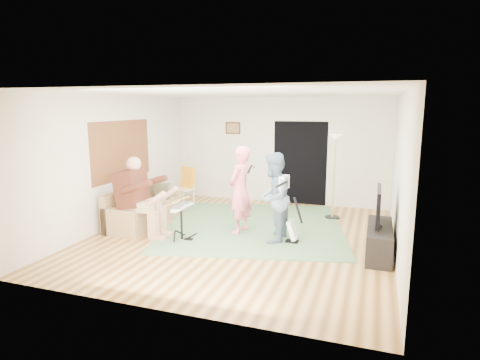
# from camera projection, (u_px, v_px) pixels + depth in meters

# --- Properties ---
(floor) EXTENTS (6.00, 6.00, 0.00)m
(floor) POSITION_uv_depth(u_px,v_px,m) (241.00, 237.00, 7.71)
(floor) COLOR brown
(floor) RESTS_ON ground
(walls) EXTENTS (5.50, 6.00, 2.70)m
(walls) POSITION_uv_depth(u_px,v_px,m) (241.00, 167.00, 7.46)
(walls) COLOR silver
(walls) RESTS_ON floor
(ceiling) EXTENTS (6.00, 6.00, 0.00)m
(ceiling) POSITION_uv_depth(u_px,v_px,m) (241.00, 93.00, 7.22)
(ceiling) COLOR white
(ceiling) RESTS_ON walls
(window_blinds) EXTENTS (0.00, 2.05, 2.05)m
(window_blinds) POSITION_uv_depth(u_px,v_px,m) (122.00, 150.00, 8.49)
(window_blinds) COLOR brown
(window_blinds) RESTS_ON walls
(doorway) EXTENTS (2.10, 0.00, 2.10)m
(doorway) POSITION_uv_depth(u_px,v_px,m) (300.00, 163.00, 10.12)
(doorway) COLOR black
(doorway) RESTS_ON walls
(picture_frame) EXTENTS (0.42, 0.03, 0.32)m
(picture_frame) POSITION_uv_depth(u_px,v_px,m) (233.00, 128.00, 10.54)
(picture_frame) COLOR #3F2314
(picture_frame) RESTS_ON walls
(area_rug) EXTENTS (4.33, 4.39, 0.02)m
(area_rug) POSITION_uv_depth(u_px,v_px,m) (253.00, 226.00, 8.36)
(area_rug) COLOR #4F7749
(area_rug) RESTS_ON floor
(sofa) EXTENTS (0.79, 1.91, 0.77)m
(sofa) POSITION_uv_depth(u_px,v_px,m) (141.00, 212.00, 8.50)
(sofa) COLOR #A37F51
(sofa) RESTS_ON floor
(drummer) EXTENTS (0.99, 0.56, 1.53)m
(drummer) POSITION_uv_depth(u_px,v_px,m) (141.00, 205.00, 7.70)
(drummer) COLOR #502316
(drummer) RESTS_ON sofa
(drum_kit) EXTENTS (0.37, 0.66, 0.68)m
(drum_kit) POSITION_uv_depth(u_px,v_px,m) (182.00, 224.00, 7.48)
(drum_kit) COLOR black
(drum_kit) RESTS_ON floor
(singer) EXTENTS (0.52, 0.69, 1.72)m
(singer) POSITION_uv_depth(u_px,v_px,m) (240.00, 190.00, 7.82)
(singer) COLOR #FF6E82
(singer) RESTS_ON floor
(microphone) EXTENTS (0.06, 0.06, 0.24)m
(microphone) POSITION_uv_depth(u_px,v_px,m) (250.00, 169.00, 7.68)
(microphone) COLOR black
(microphone) RESTS_ON singer
(guitarist) EXTENTS (0.64, 0.81, 1.65)m
(guitarist) POSITION_uv_depth(u_px,v_px,m) (273.00, 198.00, 7.31)
(guitarist) COLOR slate
(guitarist) RESTS_ON floor
(guitar_held) EXTENTS (0.19, 0.61, 0.26)m
(guitar_held) POSITION_uv_depth(u_px,v_px,m) (284.00, 182.00, 7.19)
(guitar_held) COLOR white
(guitar_held) RESTS_ON guitarist
(guitar_spare) EXTENTS (0.31, 0.28, 0.86)m
(guitar_spare) POSITION_uv_depth(u_px,v_px,m) (293.00, 230.00, 7.33)
(guitar_spare) COLOR black
(guitar_spare) RESTS_ON floor
(torchiere_lamp) EXTENTS (0.33, 0.33, 1.87)m
(torchiere_lamp) POSITION_uv_depth(u_px,v_px,m) (335.00, 161.00, 8.75)
(torchiere_lamp) COLOR black
(torchiere_lamp) RESTS_ON floor
(dining_chair) EXTENTS (0.53, 0.55, 0.98)m
(dining_chair) POSITION_uv_depth(u_px,v_px,m) (184.00, 193.00, 9.95)
(dining_chair) COLOR beige
(dining_chair) RESTS_ON floor
(tv_cabinet) EXTENTS (0.40, 1.40, 0.50)m
(tv_cabinet) POSITION_uv_depth(u_px,v_px,m) (379.00, 241.00, 6.72)
(tv_cabinet) COLOR black
(tv_cabinet) RESTS_ON floor
(television) EXTENTS (0.06, 0.99, 0.59)m
(television) POSITION_uv_depth(u_px,v_px,m) (378.00, 206.00, 6.63)
(television) COLOR black
(television) RESTS_ON tv_cabinet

